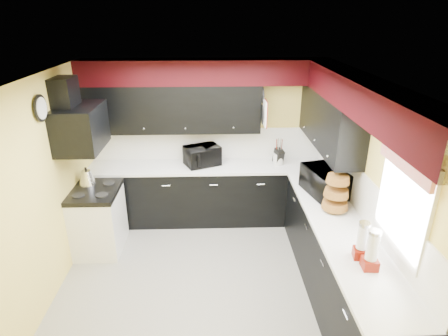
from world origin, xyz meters
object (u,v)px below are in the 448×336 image
Objects in this scene: toaster_oven at (202,156)px; knife_block at (278,157)px; utensil_crock at (278,159)px; kettle at (87,177)px; microwave at (325,181)px.

knife_block is (1.16, -0.02, -0.03)m from toaster_oven.
kettle is (-2.74, -0.59, -0.01)m from utensil_crock.
knife_block is at bearing -24.93° from toaster_oven.
kettle is at bearing -167.83° from utensil_crock.
toaster_oven is 2.29× the size of kettle.
utensil_crock is at bearing 8.22° from microwave.
microwave is 3.19m from kettle.
toaster_oven reaches higher than kettle.
knife_block is at bearing -90.00° from utensil_crock.
utensil_crock is (-0.42, 1.03, -0.08)m from microwave.
microwave is 1.11m from utensil_crock.
toaster_oven is 1.17m from knife_block.
microwave is at bearing -83.97° from knife_block.
toaster_oven is at bearing 21.05° from kettle.
kettle is at bearing 175.68° from knife_block.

